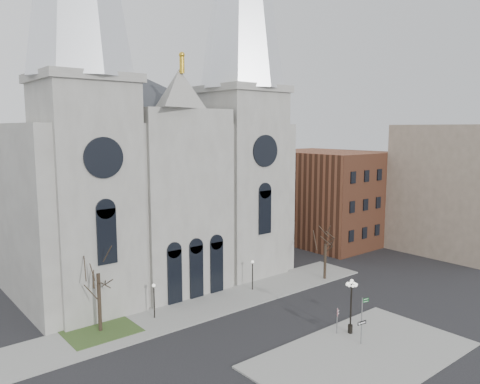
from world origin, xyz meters
TOP-DOWN VIEW (x-y plane):
  - ground at (0.00, 0.00)m, footprint 160.00×160.00m
  - sidewalk_near at (3.00, -5.00)m, footprint 18.00×10.00m
  - sidewalk_far at (0.00, 11.00)m, footprint 40.00×6.00m
  - grass_patch at (-11.00, 12.00)m, footprint 6.00×5.00m
  - cathedral at (0.00, 22.86)m, footprint 33.00×26.66m
  - bg_building_brick at (30.00, 22.00)m, footprint 14.00×18.00m
  - bg_building_tan at (38.00, 6.00)m, footprint 10.00×14.00m
  - tree_left at (-11.00, 12.00)m, footprint 3.20×3.20m
  - tree_right at (15.00, 9.00)m, footprint 3.20×3.20m
  - ped_lamp_left at (-6.00, 11.50)m, footprint 0.32×0.32m
  - ped_lamp_right at (6.00, 11.50)m, footprint 0.32×0.32m
  - stop_sign at (4.36, -1.37)m, footprint 0.79×0.29m
  - globe_lamp at (5.34, -2.02)m, footprint 1.11×1.11m
  - one_way_sign at (4.33, -3.87)m, footprint 0.90×0.18m
  - street_name_sign at (7.84, -1.46)m, footprint 0.75×0.23m

SIDE VIEW (x-z plane):
  - ground at x=0.00m, z-range 0.00..0.00m
  - sidewalk_near at x=3.00m, z-range 0.00..0.14m
  - sidewalk_far at x=0.00m, z-range 0.00..0.14m
  - grass_patch at x=-11.00m, z-range 0.00..0.18m
  - street_name_sign at x=7.84m, z-range 0.35..2.72m
  - one_way_sign at x=4.33m, z-range 0.51..2.57m
  - stop_sign at x=4.36m, z-range 0.64..2.93m
  - ped_lamp_left at x=-6.00m, z-range 0.70..3.96m
  - ped_lamp_right at x=6.00m, z-range 0.70..3.96m
  - globe_lamp at x=5.34m, z-range 0.75..5.53m
  - tree_right at x=15.00m, z-range 1.47..7.47m
  - tree_left at x=-11.00m, z-range 1.83..9.33m
  - bg_building_brick at x=30.00m, z-range 0.00..14.00m
  - bg_building_tan at x=38.00m, z-range 0.00..18.00m
  - cathedral at x=0.00m, z-range -8.52..45.48m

